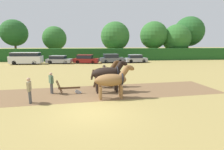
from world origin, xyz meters
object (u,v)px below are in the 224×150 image
at_px(tree_center_left, 55,38).
at_px(parked_car_center, 112,58).
at_px(farmer_beside_team, 104,73).
at_px(parked_car_center_left, 86,59).
at_px(tree_left, 14,33).
at_px(parked_car_left, 59,60).
at_px(draft_horse_lead_right, 108,73).
at_px(tree_center, 115,36).
at_px(draft_horse_trail_left, 105,72).
at_px(tree_far_right, 189,32).
at_px(farmer_onlooker_left, 29,89).
at_px(parked_van, 26,58).
at_px(plow, 71,89).
at_px(farmer_at_plow, 51,82).
at_px(tree_center_right, 154,35).
at_px(tree_right, 176,39).
at_px(parked_car_center_right, 136,59).
at_px(draft_horse_lead_left, 112,80).

height_order(tree_center_left, parked_car_center, tree_center_left).
distance_m(farmer_beside_team, parked_car_center_left, 15.85).
xyz_separation_m(tree_left, parked_car_left, (11.06, -9.51, -5.04)).
height_order(draft_horse_lead_right, parked_car_left, draft_horse_lead_right).
height_order(tree_center, draft_horse_trail_left, tree_center).
relative_size(tree_far_right, draft_horse_lead_right, 3.49).
xyz_separation_m(farmer_onlooker_left, parked_van, (-7.62, 20.52, 0.12)).
height_order(draft_horse_lead_right, plow, draft_horse_lead_right).
xyz_separation_m(draft_horse_trail_left, farmer_at_plow, (-4.00, -1.58, -0.35)).
distance_m(tree_center_right, tree_right, 5.39).
bearing_deg(tree_center, plow, -103.44).
distance_m(parked_car_left, parked_car_center, 9.42).
xyz_separation_m(plow, parked_van, (-9.88, 18.74, 0.72)).
bearing_deg(parked_van, farmer_at_plow, -63.44).
xyz_separation_m(tree_center_left, draft_horse_lead_right, (9.92, -29.34, -3.21)).
bearing_deg(tree_left, tree_far_right, 1.26).
xyz_separation_m(tree_center_right, tree_right, (5.33, -0.33, -0.73)).
bearing_deg(farmer_beside_team, draft_horse_lead_right, -39.40).
relative_size(tree_center_left, draft_horse_trail_left, 2.73).
bearing_deg(tree_center_right, farmer_onlooker_left, -121.30).
bearing_deg(parked_car_center_right, tree_left, 154.37).
height_order(tree_center, tree_right, tree_center).
xyz_separation_m(farmer_at_plow, parked_van, (-8.45, 18.52, 0.15)).
xyz_separation_m(tree_center_left, parked_car_left, (2.75, -10.47, -3.94)).
relative_size(plow, parked_car_center_right, 0.43).
xyz_separation_m(tree_center, farmer_at_plow, (-7.93, -26.99, -4.15)).
xyz_separation_m(plow, farmer_at_plow, (-1.43, 0.22, 0.57)).
bearing_deg(draft_horse_lead_right, tree_center_left, 103.55).
relative_size(draft_horse_lead_right, parked_car_center_right, 0.69).
bearing_deg(plow, draft_horse_lead_left, -29.84).
bearing_deg(tree_center, draft_horse_trail_left, -98.80).
height_order(farmer_beside_team, parked_car_left, farmer_beside_team).
bearing_deg(tree_right, farmer_onlooker_left, -128.69).
distance_m(tree_center, draft_horse_lead_right, 27.47).
bearing_deg(draft_horse_lead_right, tree_right, 50.82).
bearing_deg(draft_horse_trail_left, tree_center_right, 58.12).
height_order(plow, farmer_onlooker_left, farmer_onlooker_left).
bearing_deg(parked_car_center, farmer_onlooker_left, -116.28).
bearing_deg(parked_car_center_right, tree_center, 105.12).
relative_size(draft_horse_trail_left, parked_car_center_right, 0.66).
distance_m(tree_center_right, parked_car_center_right, 10.90).
distance_m(tree_far_right, draft_horse_lead_left, 38.35).
distance_m(tree_center_right, parked_car_center, 13.66).
xyz_separation_m(tree_center_left, parked_van, (-2.65, -10.84, -3.59)).
height_order(draft_horse_lead_left, parked_car_center, draft_horse_lead_left).
bearing_deg(draft_horse_lead_right, parked_car_center, 78.34).
xyz_separation_m(draft_horse_lead_left, parked_car_center, (2.08, 21.02, -0.49)).
height_order(farmer_onlooker_left, parked_car_center, parked_car_center).
xyz_separation_m(tree_center_right, parked_van, (-25.26, -8.49, -4.26)).
bearing_deg(tree_center_right, tree_center, -179.86).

